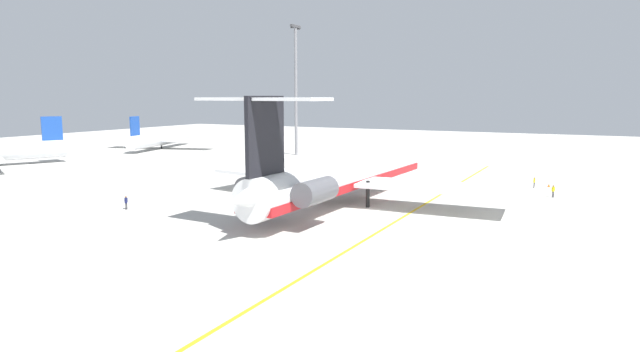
% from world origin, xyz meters
% --- Properties ---
extents(ground, '(305.88, 305.88, 0.00)m').
position_xyz_m(ground, '(0.00, 0.00, 0.00)').
color(ground, '#B7B5AD').
extents(main_jetliner, '(47.36, 42.05, 13.79)m').
position_xyz_m(main_jetliner, '(2.24, 4.79, 3.76)').
color(main_jetliner, white).
rests_on(main_jetliner, ground).
extents(airliner_mid_right, '(29.73, 29.67, 8.95)m').
position_xyz_m(airliner_mid_right, '(48.23, 78.29, 2.64)').
color(airliner_mid_right, silver).
rests_on(airliner_mid_right, ground).
extents(ground_crew_near_nose, '(0.28, 0.43, 1.73)m').
position_xyz_m(ground_crew_near_nose, '(19.59, -18.97, 1.10)').
color(ground_crew_near_nose, black).
rests_on(ground_crew_near_nose, ground).
extents(ground_crew_near_tail, '(0.43, 0.28, 1.72)m').
position_xyz_m(ground_crew_near_tail, '(-12.67, 27.10, 1.09)').
color(ground_crew_near_tail, black).
rests_on(ground_crew_near_tail, ground).
extents(ground_crew_portside, '(0.40, 0.26, 1.64)m').
position_xyz_m(ground_crew_portside, '(26.93, -15.88, 1.04)').
color(ground_crew_portside, black).
rests_on(ground_crew_portside, ground).
extents(safety_cone_nose, '(0.40, 0.40, 0.55)m').
position_xyz_m(safety_cone_nose, '(28.51, -17.85, 0.28)').
color(safety_cone_nose, '#EA590F').
rests_on(safety_cone_nose, ground).
extents(taxiway_centreline, '(92.35, 1.78, 0.01)m').
position_xyz_m(taxiway_centreline, '(3.57, -4.53, 0.00)').
color(taxiway_centreline, gold).
rests_on(taxiway_centreline, ground).
extents(light_mast, '(4.00, 0.70, 29.86)m').
position_xyz_m(light_mast, '(50.46, 38.88, 16.16)').
color(light_mast, slate).
rests_on(light_mast, ground).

